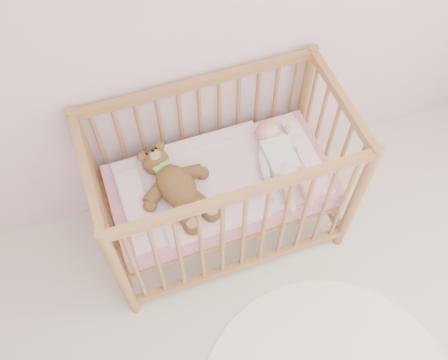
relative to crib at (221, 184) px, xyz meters
name	(u,v)px	position (x,y,z in m)	size (l,w,h in m)	color
wall_back	(216,9)	(0.12, 0.40, 0.85)	(4.00, 0.02, 2.70)	silver
crib	(221,184)	(0.00, 0.00, 0.00)	(1.36, 0.76, 1.00)	#B5794D
mattress	(221,186)	(0.00, 0.00, -0.01)	(1.22, 0.62, 0.13)	pink
blanket	(221,179)	(0.00, 0.00, 0.06)	(1.10, 0.58, 0.06)	#E59EBC
baby	(280,157)	(0.33, -0.02, 0.14)	(0.29, 0.60, 0.15)	white
teddy_bear	(176,187)	(-0.25, -0.02, 0.15)	(0.42, 0.59, 0.16)	brown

